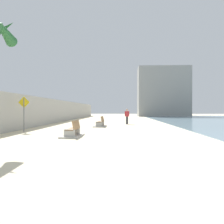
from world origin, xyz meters
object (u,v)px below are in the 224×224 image
(person_walking, at_px, (127,115))
(pedestrian_sign, at_px, (24,110))
(bench_near, at_px, (73,133))
(bench_far, at_px, (100,124))

(person_walking, bearing_deg, pedestrian_sign, -131.69)
(bench_near, bearing_deg, bench_far, 83.77)
(person_walking, xyz_separation_m, pedestrian_sign, (-7.80, -8.75, 0.61))
(bench_near, xyz_separation_m, bench_far, (0.89, 8.15, 0.00))
(bench_near, relative_size, pedestrian_sign, 0.82)
(bench_far, bearing_deg, pedestrian_sign, -135.38)
(person_walking, bearing_deg, bench_near, -106.57)
(bench_near, relative_size, person_walking, 1.25)
(person_walking, height_order, pedestrian_sign, pedestrian_sign)
(bench_near, distance_m, person_walking, 12.33)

